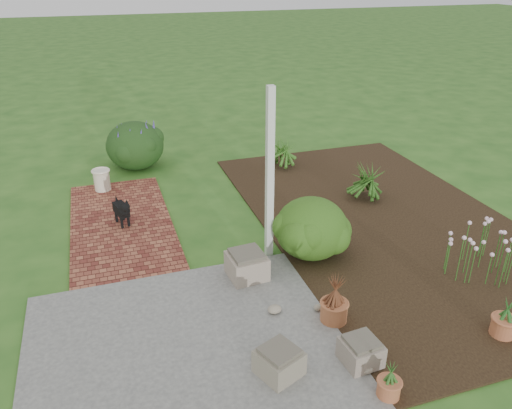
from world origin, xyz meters
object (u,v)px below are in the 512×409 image
object	(u,v)px
cream_ceramic_urn	(102,180)
stone_trough_near	(361,352)
black_dog	(122,209)
evergreen_shrub	(311,227)

from	to	relation	value
cream_ceramic_urn	stone_trough_near	bearing A→B (deg)	-66.54
stone_trough_near	cream_ceramic_urn	distance (m)	6.03
black_dog	stone_trough_near	bearing A→B (deg)	-76.75
stone_trough_near	evergreen_shrub	bearing A→B (deg)	79.94
evergreen_shrub	stone_trough_near	bearing A→B (deg)	-100.06
black_dog	cream_ceramic_urn	world-z (taller)	black_dog
black_dog	cream_ceramic_urn	xyz separation A→B (m)	(-0.25, 1.56, -0.09)
stone_trough_near	evergreen_shrub	xyz separation A→B (m)	(0.39, 2.22, 0.31)
black_dog	cream_ceramic_urn	bearing A→B (deg)	84.08
cream_ceramic_urn	evergreen_shrub	world-z (taller)	evergreen_shrub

